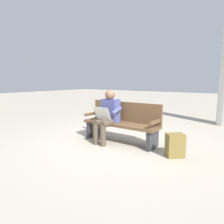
{
  "coord_description": "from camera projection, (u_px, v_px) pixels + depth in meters",
  "views": [
    {
      "loc": [
        -2.47,
        3.74,
        1.39
      ],
      "look_at": [
        0.12,
        0.15,
        0.7
      ],
      "focal_mm": 32.58,
      "sensor_mm": 36.0,
      "label": 1
    }
  ],
  "objects": [
    {
      "name": "bench_near",
      "position": [
        122.0,
        122.0,
        4.62
      ],
      "size": [
        1.81,
        0.5,
        0.9
      ],
      "rotation": [
        0.0,
        0.0,
        -0.01
      ],
      "color": "brown",
      "rests_on": "ground"
    },
    {
      "name": "backpack",
      "position": [
        175.0,
        145.0,
        3.71
      ],
      "size": [
        0.38,
        0.37,
        0.43
      ],
      "rotation": [
        0.0,
        0.0,
        3.86
      ],
      "color": "brown",
      "rests_on": "ground"
    },
    {
      "name": "person_seated",
      "position": [
        107.0,
        115.0,
        4.55
      ],
      "size": [
        0.57,
        0.58,
        1.18
      ],
      "rotation": [
        0.0,
        0.0,
        -0.01
      ],
      "color": "#474C84",
      "rests_on": "ground"
    },
    {
      "name": "ground_plane",
      "position": [
        120.0,
        142.0,
        4.63
      ],
      "size": [
        40.0,
        40.0,
        0.0
      ],
      "primitive_type": "plane",
      "color": "#A89E8E"
    }
  ]
}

